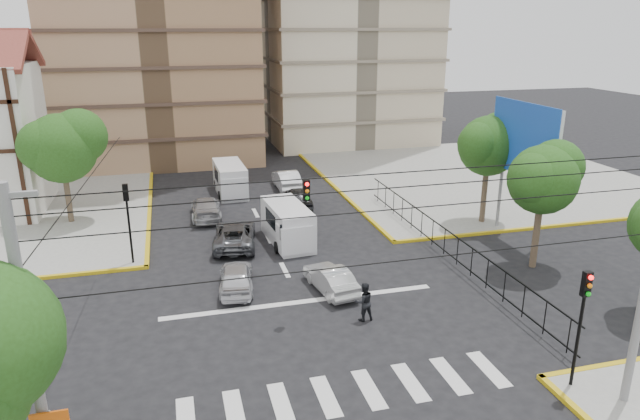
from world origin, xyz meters
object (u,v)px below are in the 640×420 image
object	(u,v)px
car_white_front_right	(330,279)
traffic_light_se	(582,310)
traffic_light_nw	(128,210)
pedestrian_crosswalk	(364,302)
van_right_lane	(288,226)
van_left_lane	(230,180)
car_silver_front_left	(236,277)

from	to	relation	value
car_white_front_right	traffic_light_se	bearing A→B (deg)	112.81
traffic_light_nw	pedestrian_crosswalk	distance (m)	13.67
traffic_light_se	pedestrian_crosswalk	xyz separation A→B (m)	(-5.53, 6.63, -2.23)
van_right_lane	van_left_lane	bearing A→B (deg)	95.91
car_silver_front_left	pedestrian_crosswalk	xyz separation A→B (m)	(5.02, -4.49, 0.20)
van_right_lane	car_white_front_right	bearing A→B (deg)	-89.18
traffic_light_nw	van_left_lane	xyz separation A→B (m)	(6.69, 12.23, -1.98)
traffic_light_nw	van_left_lane	bearing A→B (deg)	61.32
traffic_light_nw	car_white_front_right	distance (m)	11.37
van_right_lane	car_white_front_right	xyz separation A→B (m)	(0.65, -6.74, -0.47)
traffic_light_se	car_white_front_right	distance (m)	11.82
traffic_light_nw	car_silver_front_left	distance (m)	7.18
van_right_lane	car_silver_front_left	distance (m)	6.61
van_right_lane	traffic_light_nw	bearing A→B (deg)	-178.68
car_silver_front_left	traffic_light_nw	bearing A→B (deg)	-33.97
pedestrian_crosswalk	van_left_lane	bearing A→B (deg)	-85.28
traffic_light_se	van_right_lane	xyz separation A→B (m)	(-6.79, 16.53, -2.00)
traffic_light_se	traffic_light_nw	world-z (taller)	same
traffic_light_nw	car_silver_front_left	bearing A→B (deg)	-41.65
van_right_lane	pedestrian_crosswalk	bearing A→B (deg)	-87.44
car_silver_front_left	car_white_front_right	world-z (taller)	car_silver_front_left
van_left_lane	pedestrian_crosswalk	distance (m)	21.48
van_left_lane	traffic_light_nw	bearing A→B (deg)	-120.33
van_right_lane	car_silver_front_left	world-z (taller)	van_right_lane
pedestrian_crosswalk	car_silver_front_left	bearing A→B (deg)	-46.09
traffic_light_nw	van_left_lane	world-z (taller)	traffic_light_nw
traffic_light_se	van_right_lane	world-z (taller)	traffic_light_se
traffic_light_nw	car_silver_front_left	world-z (taller)	traffic_light_nw
traffic_light_se	van_left_lane	xyz separation A→B (m)	(-8.91, 27.83, -1.98)
van_left_lane	pedestrian_crosswalk	world-z (taller)	van_left_lane
traffic_light_nw	car_white_front_right	world-z (taller)	traffic_light_nw
traffic_light_se	pedestrian_crosswalk	world-z (taller)	traffic_light_se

